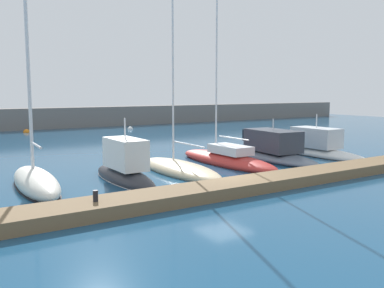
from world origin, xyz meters
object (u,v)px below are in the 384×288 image
object	(u,v)px
motorboat_slate_sixth	(270,150)
mooring_buoy_orange	(27,132)
mooring_buoy_white	(130,129)
motorboat_charcoal_third	(124,169)
sailboat_red_fifth	(227,158)
dock_bollard	(96,196)
sailboat_ivory_second	(36,180)
sailboat_sand_fourth	(179,168)
motorboat_white_seventh	(317,148)

from	to	relation	value
motorboat_slate_sixth	mooring_buoy_orange	xyz separation A→B (m)	(-10.32, 29.88, -0.63)
mooring_buoy_white	mooring_buoy_orange	distance (m)	12.21
motorboat_charcoal_third	sailboat_red_fifth	size ratio (longest dim) A/B	0.32
sailboat_red_fifth	motorboat_charcoal_third	bearing A→B (deg)	100.27
motorboat_charcoal_third	dock_bollard	world-z (taller)	motorboat_charcoal_third
sailboat_ivory_second	sailboat_sand_fourth	xyz separation A→B (m)	(8.17, -0.17, -0.19)
motorboat_slate_sixth	mooring_buoy_orange	world-z (taller)	motorboat_slate_sixth
sailboat_ivory_second	motorboat_charcoal_third	distance (m)	4.44
sailboat_ivory_second	sailboat_red_fifth	distance (m)	12.34
sailboat_sand_fourth	mooring_buoy_orange	xyz separation A→B (m)	(-2.30, 30.66, -0.24)
motorboat_charcoal_third	motorboat_slate_sixth	bearing A→B (deg)	-82.48
mooring_buoy_orange	sailboat_sand_fourth	bearing A→B (deg)	-85.71
motorboat_charcoal_third	mooring_buoy_orange	bearing A→B (deg)	-2.64
dock_bollard	motorboat_charcoal_third	bearing A→B (deg)	55.94
motorboat_white_seventh	mooring_buoy_orange	distance (m)	33.85
sailboat_sand_fourth	motorboat_charcoal_third	bearing A→B (deg)	101.39
motorboat_charcoal_third	sailboat_sand_fourth	size ratio (longest dim) A/B	0.37
motorboat_slate_sixth	sailboat_sand_fourth	bearing A→B (deg)	100.64
sailboat_red_fifth	motorboat_white_seventh	bearing A→B (deg)	-95.24
motorboat_slate_sixth	mooring_buoy_white	xyz separation A→B (m)	(1.52, 26.88, -0.63)
motorboat_slate_sixth	mooring_buoy_white	bearing A→B (deg)	1.88
sailboat_sand_fourth	mooring_buoy_orange	bearing A→B (deg)	4.58
sailboat_red_fifth	mooring_buoy_orange	bearing A→B (deg)	11.75
dock_bollard	motorboat_slate_sixth	bearing A→B (deg)	23.49
motorboat_charcoal_third	sailboat_sand_fourth	xyz separation A→B (m)	(3.84, 0.75, -0.43)
sailboat_ivory_second	dock_bollard	xyz separation A→B (m)	(0.87, -6.06, 0.34)
mooring_buoy_orange	motorboat_slate_sixth	bearing A→B (deg)	-70.95
motorboat_white_seventh	motorboat_slate_sixth	bearing A→B (deg)	80.86
mooring_buoy_orange	sailboat_red_fifth	bearing A→B (deg)	-77.83
mooring_buoy_orange	dock_bollard	size ratio (longest dim) A/B	1.79
motorboat_charcoal_third	motorboat_white_seventh	size ratio (longest dim) A/B	0.79
mooring_buoy_white	dock_bollard	bearing A→B (deg)	-116.65
motorboat_charcoal_third	sailboat_sand_fourth	bearing A→B (deg)	-78.73
sailboat_ivory_second	mooring_buoy_white	xyz separation A→B (m)	(17.70, 27.49, -0.43)
sailboat_red_fifth	motorboat_slate_sixth	distance (m)	3.87
sailboat_sand_fourth	motorboat_white_seventh	distance (m)	12.20
motorboat_white_seventh	dock_bollard	xyz separation A→B (m)	(-19.50, -5.96, 0.20)
motorboat_charcoal_third	motorboat_slate_sixth	distance (m)	11.95
dock_bollard	sailboat_sand_fourth	bearing A→B (deg)	38.84
motorboat_white_seventh	sailboat_red_fifth	bearing A→B (deg)	85.57
sailboat_sand_fourth	dock_bollard	xyz separation A→B (m)	(-7.31, -5.88, 0.53)
motorboat_slate_sixth	dock_bollard	bearing A→B (deg)	118.60
motorboat_charcoal_third	motorboat_slate_sixth	size ratio (longest dim) A/B	0.68
sailboat_red_fifth	mooring_buoy_white	world-z (taller)	sailboat_red_fifth
sailboat_sand_fourth	dock_bollard	world-z (taller)	sailboat_sand_fourth
motorboat_slate_sixth	mooring_buoy_white	size ratio (longest dim) A/B	13.93
sailboat_sand_fourth	mooring_buoy_white	size ratio (longest dim) A/B	25.29
motorboat_slate_sixth	motorboat_white_seventh	size ratio (longest dim) A/B	1.17
motorboat_charcoal_third	mooring_buoy_white	size ratio (longest dim) A/B	9.45
sailboat_red_fifth	mooring_buoy_white	size ratio (longest dim) A/B	29.23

